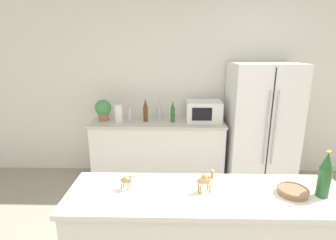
{
  "coord_description": "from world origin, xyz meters",
  "views": [
    {
      "loc": [
        -0.22,
        -1.15,
        1.89
      ],
      "look_at": [
        -0.27,
        1.39,
        1.19
      ],
      "focal_mm": 28.0,
      "sensor_mm": 36.0,
      "label": 1
    }
  ],
  "objects": [
    {
      "name": "back_bottle_1",
      "position": [
        -0.61,
        2.37,
        1.05
      ],
      "size": [
        0.06,
        0.06,
        0.32
      ],
      "color": "brown",
      "rests_on": "back_counter"
    },
    {
      "name": "back_bottle_0",
      "position": [
        -0.23,
        2.35,
        1.04
      ],
      "size": [
        0.06,
        0.06,
        0.3
      ],
      "color": "#2D6033",
      "rests_on": "back_counter"
    },
    {
      "name": "camel_figurine",
      "position": [
        -0.53,
        0.43,
        1.03
      ],
      "size": [
        0.09,
        0.07,
        0.11
      ],
      "color": "tan",
      "rests_on": "bar_counter"
    },
    {
      "name": "wall_back",
      "position": [
        0.0,
        2.73,
        1.27
      ],
      "size": [
        8.0,
        0.06,
        2.55
      ],
      "color": "silver",
      "rests_on": "ground_plane"
    },
    {
      "name": "back_bottle_3",
      "position": [
        -0.42,
        2.45,
        1.03
      ],
      "size": [
        0.07,
        0.07,
        0.27
      ],
      "color": "#B2B7BC",
      "rests_on": "back_counter"
    },
    {
      "name": "fruit_bowl",
      "position": [
        0.56,
        0.39,
        0.99
      ],
      "size": [
        0.2,
        0.2,
        0.05
      ],
      "color": "#8C6647",
      "rests_on": "bar_counter"
    },
    {
      "name": "refrigerator",
      "position": [
        0.97,
        2.31,
        0.85
      ],
      "size": [
        0.86,
        0.76,
        1.7
      ],
      "color": "white",
      "rests_on": "ground_plane"
    },
    {
      "name": "camel_figurine_second",
      "position": [
        -0.01,
        0.41,
        1.06
      ],
      "size": [
        0.13,
        0.09,
        0.15
      ],
      "color": "tan",
      "rests_on": "bar_counter"
    },
    {
      "name": "back_counter",
      "position": [
        -0.44,
        2.4,
        0.45
      ],
      "size": [
        1.85,
        0.63,
        0.9
      ],
      "color": "white",
      "rests_on": "ground_plane"
    },
    {
      "name": "back_bottle_2",
      "position": [
        -0.82,
        2.32,
        1.02
      ],
      "size": [
        0.06,
        0.06,
        0.26
      ],
      "color": "#B2B7BC",
      "rests_on": "back_counter"
    },
    {
      "name": "paper_towel_roll",
      "position": [
        -0.97,
        2.33,
        1.01
      ],
      "size": [
        0.11,
        0.11,
        0.24
      ],
      "color": "white",
      "rests_on": "back_counter"
    },
    {
      "name": "wine_bottle",
      "position": [
        0.74,
        0.37,
        1.12
      ],
      "size": [
        0.08,
        0.08,
        0.31
      ],
      "color": "#235628",
      "rests_on": "bar_counter"
    },
    {
      "name": "microwave",
      "position": [
        0.21,
        2.42,
        1.04
      ],
      "size": [
        0.48,
        0.37,
        0.28
      ],
      "color": "white",
      "rests_on": "back_counter"
    },
    {
      "name": "potted_plant",
      "position": [
        -1.2,
        2.4,
        1.06
      ],
      "size": [
        0.23,
        0.23,
        0.3
      ],
      "color": "#9E6B47",
      "rests_on": "back_counter"
    }
  ]
}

